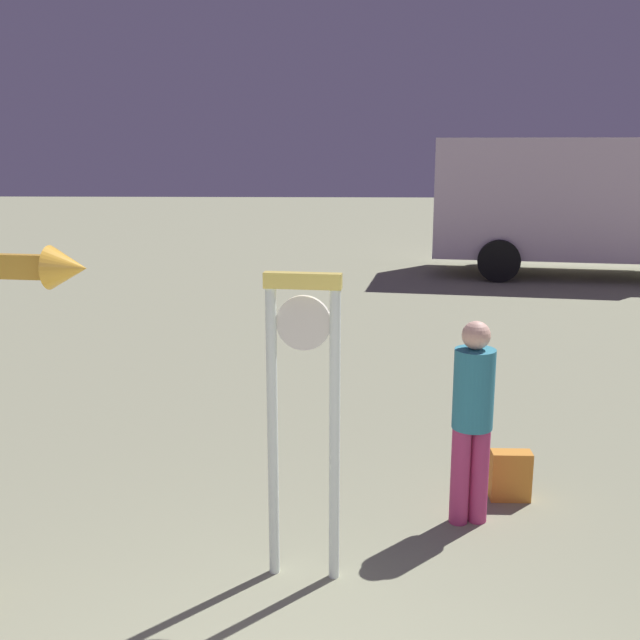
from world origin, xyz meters
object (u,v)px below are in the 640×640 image
Objects in this scene: standing_clock at (303,397)px; backpack at (510,476)px; box_truck_near at (576,201)px; person_near_clock at (473,413)px.

standing_clock is 2.28m from backpack.
backpack is (1.63, 1.18, -1.07)m from standing_clock.
backpack is at bearing -108.32° from box_truck_near.
person_near_clock is 0.23× the size of box_truck_near.
person_near_clock is at bearing -109.53° from box_truck_near.
person_near_clock reaches higher than backpack.
person_near_clock is at bearing -135.37° from backpack.
backpack is at bearing 35.83° from standing_clock.
person_near_clock is 12.28m from box_truck_near.
backpack is (0.40, 0.40, -0.69)m from person_near_clock.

